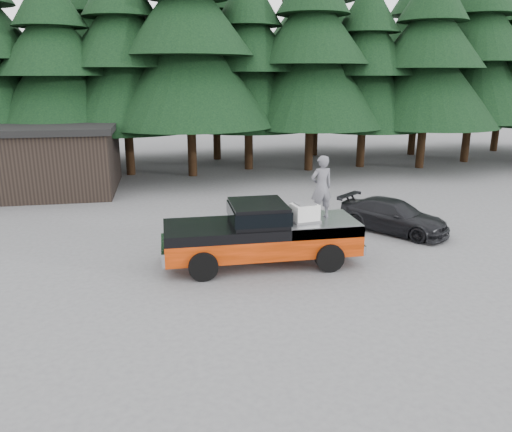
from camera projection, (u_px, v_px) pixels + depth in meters
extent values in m
plane|color=#515154|center=(256.00, 267.00, 15.01)|extent=(120.00, 120.00, 0.00)
cube|color=black|center=(258.00, 212.00, 14.86)|extent=(1.66, 1.90, 0.59)
cube|color=silver|center=(305.00, 213.00, 14.94)|extent=(0.84, 0.73, 0.51)
imported|color=#5A5A61|center=(321.00, 187.00, 15.13)|extent=(0.77, 0.57, 1.93)
imported|color=black|center=(393.00, 216.00, 18.26)|extent=(3.82, 4.20, 1.18)
cube|color=black|center=(31.00, 161.00, 24.37)|extent=(8.00, 6.00, 3.00)
cube|color=black|center=(27.00, 127.00, 23.92)|extent=(8.40, 6.40, 0.30)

